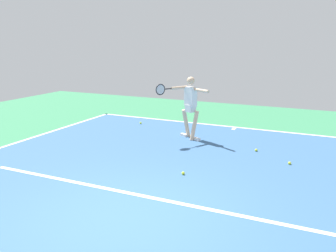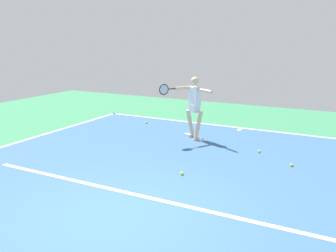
{
  "view_description": "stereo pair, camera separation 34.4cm",
  "coord_description": "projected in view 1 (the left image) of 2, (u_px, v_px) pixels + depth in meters",
  "views": [
    {
      "loc": [
        -2.68,
        4.32,
        2.67
      ],
      "look_at": [
        0.41,
        -2.34,
        0.9
      ],
      "focal_mm": 38.5,
      "sensor_mm": 36.0,
      "label": 1
    },
    {
      "loc": [
        -2.99,
        4.17,
        2.67
      ],
      "look_at": [
        0.41,
        -2.34,
        0.9
      ],
      "focal_mm": 38.5,
      "sensor_mm": 36.0,
      "label": 2
    }
  ],
  "objects": [
    {
      "name": "court_line_centre_mark",
      "position": [
        234.0,
        129.0,
        11.07
      ],
      "size": [
        0.1,
        0.3,
        0.01
      ],
      "primitive_type": "cube",
      "color": "white",
      "rests_on": "ground_plane"
    },
    {
      "name": "tennis_player",
      "position": [
        190.0,
        104.0,
        9.75
      ],
      "size": [
        1.28,
        1.06,
        1.72
      ],
      "rotation": [
        0.0,
        0.0,
        -0.5
      ],
      "color": "beige",
      "rests_on": "ground_plane"
    },
    {
      "name": "tennis_ball_near_service_line",
      "position": [
        290.0,
        163.0,
        7.88
      ],
      "size": [
        0.07,
        0.07,
        0.07
      ],
      "primitive_type": "sphere",
      "color": "yellow",
      "rests_on": "ground_plane"
    },
    {
      "name": "court_line_service",
      "position": [
        152.0,
        198.0,
        6.23
      ],
      "size": [
        7.34,
        0.1,
        0.01
      ],
      "primitive_type": "cube",
      "color": "white",
      "rests_on": "ground_plane"
    },
    {
      "name": "tennis_ball_by_baseline",
      "position": [
        256.0,
        150.0,
        8.81
      ],
      "size": [
        0.07,
        0.07,
        0.07
      ],
      "primitive_type": "sphere",
      "color": "#CCE033",
      "rests_on": "ground_plane"
    },
    {
      "name": "court_line_baseline_near",
      "position": [
        236.0,
        127.0,
        11.25
      ],
      "size": [
        9.79,
        0.1,
        0.01
      ],
      "primitive_type": "cube",
      "color": "white",
      "rests_on": "ground_plane"
    },
    {
      "name": "tennis_ball_far_corner",
      "position": [
        183.0,
        173.0,
        7.29
      ],
      "size": [
        0.07,
        0.07,
        0.07
      ],
      "primitive_type": "sphere",
      "color": "#CCE033",
      "rests_on": "ground_plane"
    },
    {
      "name": "ground_plane",
      "position": [
        128.0,
        218.0,
        5.53
      ],
      "size": [
        21.16,
        21.16,
        0.0
      ],
      "primitive_type": "plane",
      "color": "#388456"
    },
    {
      "name": "tennis_ball_by_sideline",
      "position": [
        141.0,
        123.0,
        11.68
      ],
      "size": [
        0.07,
        0.07,
        0.07
      ],
      "primitive_type": "sphere",
      "color": "#C6E53D",
      "rests_on": "ground_plane"
    },
    {
      "name": "court_surface",
      "position": [
        128.0,
        218.0,
        5.53
      ],
      "size": [
        9.79,
        13.06,
        0.0
      ],
      "primitive_type": "cube",
      "color": "#38608E",
      "rests_on": "ground_plane"
    }
  ]
}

